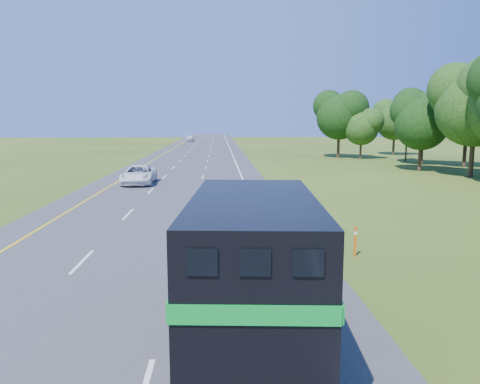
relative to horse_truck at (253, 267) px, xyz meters
The scene contains 6 objects.
road 46.28m from the horse_truck, 95.07° to the left, with size 15.00×260.00×0.04m, color #38383A.
lane_markings 46.28m from the horse_truck, 95.07° to the left, with size 11.15×260.00×0.01m.
horse_truck is the anchor object (origin of this frame).
white_suv 30.11m from the horse_truck, 104.39° to the left, with size 2.56×5.55×1.54m, color white.
far_car 113.76m from the horse_truck, 94.15° to the left, with size 1.87×4.66×1.59m, color silver.
delineator 8.75m from the horse_truck, 58.27° to the left, with size 0.10×0.06×1.22m.
Camera 1 is at (3.32, -6.23, 5.26)m, focal length 35.00 mm.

